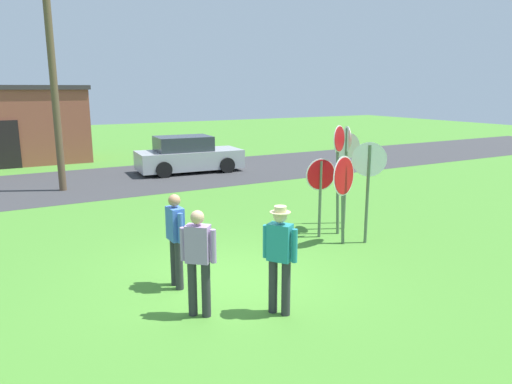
# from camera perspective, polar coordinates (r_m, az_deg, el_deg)

# --- Properties ---
(ground_plane) EXTENTS (80.00, 80.00, 0.00)m
(ground_plane) POSITION_cam_1_polar(r_m,az_deg,el_deg) (8.88, -4.00, -10.67)
(ground_plane) COLOR #47842D
(street_asphalt) EXTENTS (60.00, 6.40, 0.01)m
(street_asphalt) POSITION_cam_1_polar(r_m,az_deg,el_deg) (18.89, -18.34, 1.17)
(street_asphalt) COLOR #38383A
(street_asphalt) RESTS_ON ground
(building_background) EXTENTS (7.41, 3.71, 3.59)m
(building_background) POSITION_cam_1_polar(r_m,az_deg,el_deg) (25.07, -28.09, 7.12)
(building_background) COLOR brown
(building_background) RESTS_ON ground
(utility_pole) EXTENTS (1.80, 0.24, 7.74)m
(utility_pole) POSITION_cam_1_polar(r_m,az_deg,el_deg) (17.42, -23.18, 13.32)
(utility_pole) COLOR brown
(utility_pole) RESTS_ON ground
(parked_car_on_street) EXTENTS (4.42, 2.26, 1.51)m
(parked_car_on_street) POSITION_cam_1_polar(r_m,az_deg,el_deg) (20.18, -8.15, 4.33)
(parked_car_on_street) COLOR #A5A8AD
(parked_car_on_street) RESTS_ON ground
(stop_sign_center_cluster) EXTENTS (0.74, 0.14, 1.89)m
(stop_sign_center_cluster) POSITION_cam_1_polar(r_m,az_deg,el_deg) (11.15, 7.74, 0.92)
(stop_sign_center_cluster) COLOR #51664C
(stop_sign_center_cluster) RESTS_ON ground
(stop_sign_low_front) EXTENTS (0.24, 0.57, 2.57)m
(stop_sign_low_front) POSITION_cam_1_polar(r_m,az_deg,el_deg) (11.86, 10.72, 3.54)
(stop_sign_low_front) COLOR #51664C
(stop_sign_low_front) RESTS_ON ground
(stop_sign_rear_left) EXTENTS (0.60, 0.30, 2.37)m
(stop_sign_rear_left) POSITION_cam_1_polar(r_m,az_deg,el_deg) (12.40, 10.74, 3.43)
(stop_sign_rear_left) COLOR #51664C
(stop_sign_rear_left) RESTS_ON ground
(stop_sign_nearest) EXTENTS (0.57, 0.33, 2.62)m
(stop_sign_nearest) POSITION_cam_1_polar(r_m,az_deg,el_deg) (11.42, 9.84, 3.44)
(stop_sign_nearest) COLOR #51664C
(stop_sign_nearest) RESTS_ON ground
(stop_sign_tallest) EXTENTS (0.62, 0.47, 2.31)m
(stop_sign_tallest) POSITION_cam_1_polar(r_m,az_deg,el_deg) (10.87, 13.31, 2.03)
(stop_sign_tallest) COLOR #51664C
(stop_sign_tallest) RESTS_ON ground
(stop_sign_leaning_left) EXTENTS (0.85, 0.37, 2.00)m
(stop_sign_leaning_left) POSITION_cam_1_polar(r_m,az_deg,el_deg) (10.77, 10.43, 0.90)
(stop_sign_leaning_left) COLOR #51664C
(stop_sign_leaning_left) RESTS_ON ground
(person_near_signs) EXTENTS (0.38, 0.49, 1.74)m
(person_near_signs) POSITION_cam_1_polar(r_m,az_deg,el_deg) (7.35, 2.86, -7.41)
(person_near_signs) COLOR #2D2D33
(person_near_signs) RESTS_ON ground
(person_in_teal) EXTENTS (0.23, 0.57, 1.69)m
(person_in_teal) POSITION_cam_1_polar(r_m,az_deg,el_deg) (8.43, -9.60, -5.19)
(person_in_teal) COLOR #2D2D33
(person_in_teal) RESTS_ON ground
(person_on_left) EXTENTS (0.45, 0.41, 1.69)m
(person_on_left) POSITION_cam_1_polar(r_m,az_deg,el_deg) (7.34, -6.91, -7.80)
(person_on_left) COLOR #2D2D33
(person_on_left) RESTS_ON ground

